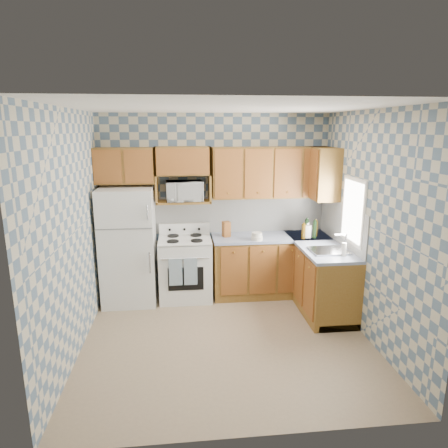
{
  "coord_description": "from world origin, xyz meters",
  "views": [
    {
      "loc": [
        -0.5,
        -4.35,
        2.49
      ],
      "look_at": [
        0.05,
        0.75,
        1.25
      ],
      "focal_mm": 32.0,
      "sensor_mm": 36.0,
      "label": 1
    }
  ],
  "objects_px": {
    "refrigerator": "(129,246)",
    "microwave": "(184,191)",
    "electric_kettle": "(307,231)",
    "stove_body": "(185,269)"
  },
  "relations": [
    {
      "from": "microwave",
      "to": "stove_body",
      "type": "bearing_deg",
      "value": -98.45
    },
    {
      "from": "refrigerator",
      "to": "electric_kettle",
      "type": "bearing_deg",
      "value": -1.83
    },
    {
      "from": "refrigerator",
      "to": "electric_kettle",
      "type": "xyz_separation_m",
      "value": [
        2.6,
        -0.08,
        0.17
      ]
    },
    {
      "from": "microwave",
      "to": "refrigerator",
      "type": "bearing_deg",
      "value": -172.16
    },
    {
      "from": "electric_kettle",
      "to": "microwave",
      "type": "bearing_deg",
      "value": 171.49
    },
    {
      "from": "refrigerator",
      "to": "stove_body",
      "type": "height_order",
      "value": "refrigerator"
    },
    {
      "from": "refrigerator",
      "to": "microwave",
      "type": "bearing_deg",
      "value": 12.69
    },
    {
      "from": "refrigerator",
      "to": "stove_body",
      "type": "bearing_deg",
      "value": 1.78
    },
    {
      "from": "electric_kettle",
      "to": "stove_body",
      "type": "bearing_deg",
      "value": 176.55
    },
    {
      "from": "refrigerator",
      "to": "microwave",
      "type": "relative_size",
      "value": 3.2
    }
  ]
}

